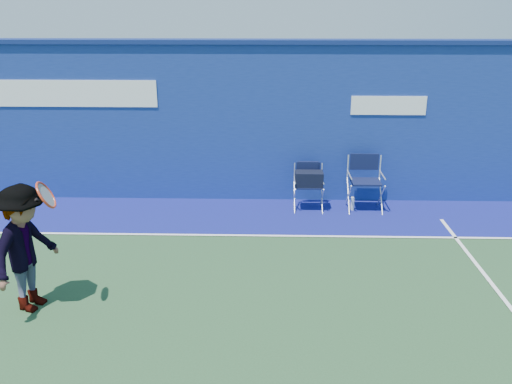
{
  "coord_description": "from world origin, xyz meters",
  "views": [
    {
      "loc": [
        1.38,
        -5.16,
        3.72
      ],
      "look_at": [
        1.18,
        2.6,
        1.0
      ],
      "focal_mm": 38.0,
      "sensor_mm": 36.0,
      "label": 1
    }
  ],
  "objects_px": {
    "directors_chair_left": "(308,191)",
    "water_bottle": "(352,204)",
    "tennis_player": "(26,248)",
    "directors_chair_right": "(365,193)"
  },
  "relations": [
    {
      "from": "directors_chair_left",
      "to": "water_bottle",
      "type": "distance_m",
      "value": 0.87
    },
    {
      "from": "water_bottle",
      "to": "tennis_player",
      "type": "height_order",
      "value": "tennis_player"
    },
    {
      "from": "directors_chair_left",
      "to": "tennis_player",
      "type": "xyz_separation_m",
      "value": [
        -3.76,
        -3.6,
        0.46
      ]
    },
    {
      "from": "water_bottle",
      "to": "tennis_player",
      "type": "relative_size",
      "value": 0.15
    },
    {
      "from": "directors_chair_right",
      "to": "water_bottle",
      "type": "height_order",
      "value": "directors_chair_right"
    },
    {
      "from": "directors_chair_right",
      "to": "water_bottle",
      "type": "bearing_deg",
      "value": -165.92
    },
    {
      "from": "water_bottle",
      "to": "tennis_player",
      "type": "bearing_deg",
      "value": -142.23
    },
    {
      "from": "directors_chair_left",
      "to": "water_bottle",
      "type": "relative_size",
      "value": 3.34
    },
    {
      "from": "directors_chair_right",
      "to": "water_bottle",
      "type": "relative_size",
      "value": 3.9
    },
    {
      "from": "directors_chair_left",
      "to": "tennis_player",
      "type": "bearing_deg",
      "value": -136.26
    }
  ]
}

